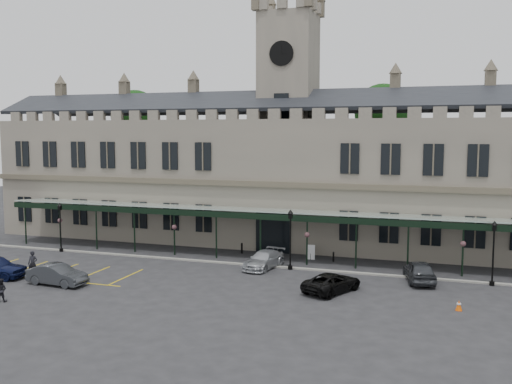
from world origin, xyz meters
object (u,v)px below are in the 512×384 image
(lamp_post_left, at_px, (60,223))
(car_van, at_px, (332,282))
(person_a, at_px, (33,264))
(person_b, at_px, (1,290))
(lamp_post_right, at_px, (494,247))
(traffic_cone, at_px, (459,305))
(sign_board, at_px, (311,252))
(station_building, at_px, (288,177))
(car_taxi, at_px, (264,260))
(lamp_post_mid, at_px, (290,234))
(car_left_b, at_px, (57,275))
(clock_tower, at_px, (288,108))
(car_right_a, at_px, (419,271))

(lamp_post_left, xyz_separation_m, car_van, (25.94, -5.30, -2.00))
(person_a, xyz_separation_m, person_b, (2.50, -6.02, -0.20))
(lamp_post_right, height_order, traffic_cone, lamp_post_right)
(sign_board, height_order, person_a, person_a)
(station_building, relative_size, car_taxi, 12.74)
(traffic_cone, distance_m, person_b, 28.84)
(lamp_post_mid, relative_size, car_left_b, 1.07)
(clock_tower, height_order, lamp_post_mid, clock_tower)
(person_b, bearing_deg, car_right_a, -167.93)
(traffic_cone, height_order, car_left_b, car_left_b)
(traffic_cone, distance_m, person_a, 30.42)
(lamp_post_right, bearing_deg, station_building, 148.94)
(traffic_cone, bearing_deg, person_a, -177.53)
(lamp_post_right, bearing_deg, car_right_a, -173.69)
(clock_tower, height_order, car_van, clock_tower)
(clock_tower, height_order, lamp_post_right, clock_tower)
(person_a, bearing_deg, person_b, -82.46)
(person_b, bearing_deg, station_building, -132.35)
(car_van, bearing_deg, person_b, 49.82)
(car_right_a, bearing_deg, person_a, 2.87)
(lamp_post_mid, height_order, person_b, lamp_post_mid)
(car_left_b, distance_m, car_right_a, 26.09)
(lamp_post_left, distance_m, car_right_a, 31.55)
(lamp_post_mid, distance_m, sign_board, 4.57)
(lamp_post_left, bearing_deg, lamp_post_mid, -0.08)
(sign_board, relative_size, car_right_a, 0.28)
(lamp_post_right, relative_size, car_left_b, 1.04)
(car_right_a, bearing_deg, car_left_b, 7.88)
(car_left_b, height_order, person_b, person_b)
(lamp_post_left, bearing_deg, sign_board, 9.89)
(lamp_post_right, xyz_separation_m, car_right_a, (-4.95, -0.55, -1.97))
(station_building, height_order, car_right_a, station_building)
(sign_board, relative_size, person_a, 0.67)
(station_building, relative_size, car_right_a, 12.89)
(traffic_cone, relative_size, sign_board, 0.50)
(clock_tower, xyz_separation_m, car_taxi, (1.00, -11.03, -12.43))
(lamp_post_left, relative_size, car_left_b, 1.00)
(station_building, distance_m, car_right_a, 18.17)
(car_van, xyz_separation_m, person_b, (-19.76, -8.92, 0.11))
(car_taxi, bearing_deg, station_building, 105.10)
(lamp_post_mid, bearing_deg, car_right_a, -3.95)
(station_building, xyz_separation_m, car_taxi, (1.00, -10.95, -5.78))
(station_building, bearing_deg, car_left_b, -119.51)
(car_left_b, bearing_deg, person_a, 69.75)
(car_right_a, xyz_separation_m, person_b, (-25.30, -13.51, -0.03))
(traffic_cone, height_order, car_right_a, car_right_a)
(lamp_post_right, height_order, car_van, lamp_post_right)
(clock_tower, distance_m, sign_board, 14.75)
(clock_tower, bearing_deg, sign_board, -60.56)
(lamp_post_mid, distance_m, car_left_b, 17.63)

